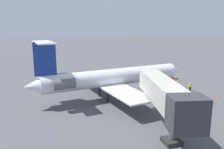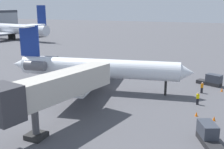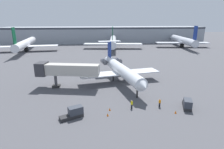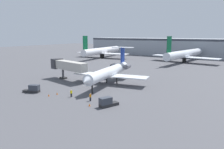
{
  "view_description": "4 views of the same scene",
  "coord_description": "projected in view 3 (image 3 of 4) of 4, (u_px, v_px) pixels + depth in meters",
  "views": [
    {
      "loc": [
        -37.59,
        11.47,
        12.19
      ],
      "look_at": [
        -0.04,
        0.84,
        3.75
      ],
      "focal_mm": 36.47,
      "sensor_mm": 36.0,
      "label": 1
    },
    {
      "loc": [
        -37.88,
        -17.47,
        12.69
      ],
      "look_at": [
        -3.96,
        -2.49,
        3.48
      ],
      "focal_mm": 43.76,
      "sensor_mm": 36.0,
      "label": 2
    },
    {
      "loc": [
        -8.78,
        -45.3,
        16.21
      ],
      "look_at": [
        -4.11,
        -0.16,
        2.72
      ],
      "focal_mm": 29.64,
      "sensor_mm": 36.0,
      "label": 3
    },
    {
      "loc": [
        31.98,
        -48.58,
        14.07
      ],
      "look_at": [
        -1.56,
        2.44,
        2.64
      ],
      "focal_mm": 34.8,
      "sensor_mm": 36.0,
      "label": 4
    }
  ],
  "objects": [
    {
      "name": "parked_airliner_west_end",
      "position": [
        25.0,
        44.0,
        96.65
      ],
      "size": [
        33.15,
        39.11,
        13.13
      ],
      "color": "white",
      "rests_on": "ground_plane"
    },
    {
      "name": "regional_jet",
      "position": [
        120.0,
        69.0,
        49.09
      ],
      "size": [
        21.97,
        28.56,
        9.92
      ],
      "color": "silver",
      "rests_on": "ground_plane"
    },
    {
      "name": "terminal_building",
      "position": [
        104.0,
        35.0,
        136.81
      ],
      "size": [
        143.49,
        21.96,
        11.17
      ],
      "color": "#8C939E",
      "rests_on": "ground_plane"
    },
    {
      "name": "baggage_tug_trailing",
      "position": [
        74.0,
        113.0,
        31.71
      ],
      "size": [
        4.22,
        2.94,
        1.9
      ],
      "color": "#262628",
      "rests_on": "ground_plane"
    },
    {
      "name": "parked_airliner_west_mid",
      "position": [
        113.0,
        41.0,
        106.39
      ],
      "size": [
        33.9,
        39.96,
        13.13
      ],
      "color": "silver",
      "rests_on": "ground_plane"
    },
    {
      "name": "traffic_cone_mid",
      "position": [
        108.0,
        115.0,
        32.3
      ],
      "size": [
        0.36,
        0.36,
        0.55
      ],
      "color": "orange",
      "rests_on": "ground_plane"
    },
    {
      "name": "ground_crew_loader",
      "position": [
        160.0,
        103.0,
        35.49
      ],
      "size": [
        0.47,
        0.38,
        1.69
      ],
      "color": "black",
      "rests_on": "ground_plane"
    },
    {
      "name": "ground_crew_marshaller",
      "position": [
        132.0,
        104.0,
        34.91
      ],
      "size": [
        0.31,
        0.43,
        1.69
      ],
      "color": "black",
      "rests_on": "ground_plane"
    },
    {
      "name": "jet_bridge",
      "position": [
        64.0,
        70.0,
        44.88
      ],
      "size": [
        15.59,
        5.75,
        6.21
      ],
      "color": "#B7B2A8",
      "rests_on": "ground_plane"
    },
    {
      "name": "parked_airliner_centre",
      "position": [
        183.0,
        40.0,
        111.72
      ],
      "size": [
        31.96,
        37.68,
        13.24
      ],
      "color": "silver",
      "rests_on": "ground_plane"
    },
    {
      "name": "ground_plane",
      "position": [
        127.0,
        84.0,
        48.69
      ],
      "size": [
        400.0,
        400.0,
        0.1
      ],
      "primitive_type": "cube",
      "color": "#4C4C51"
    },
    {
      "name": "traffic_cone_near",
      "position": [
        176.0,
        112.0,
        33.21
      ],
      "size": [
        0.36,
        0.36,
        0.55
      ],
      "color": "orange",
      "rests_on": "ground_plane"
    },
    {
      "name": "baggage_tug_lead",
      "position": [
        187.0,
        104.0,
        35.02
      ],
      "size": [
        2.77,
        4.23,
        1.9
      ],
      "color": "#262628",
      "rests_on": "ground_plane"
    },
    {
      "name": "traffic_cone_far",
      "position": [
        110.0,
        109.0,
        34.28
      ],
      "size": [
        0.36,
        0.36,
        0.55
      ],
      "color": "orange",
      "rests_on": "ground_plane"
    }
  ]
}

